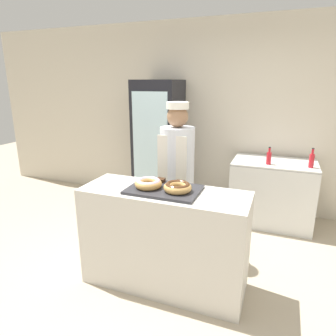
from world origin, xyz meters
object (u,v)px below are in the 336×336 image
object	(u,v)px
donut_light_glaze	(148,183)
bottle_red	(312,160)
brownie_back_left	(161,180)
serving_tray	(164,190)
donut_chocolate_glaze	(178,187)
bottle_red_b	(269,158)
baker_person	(177,176)
chest_freezer	(272,192)
beverage_fridge	(158,146)
brownie_back_right	(180,182)

from	to	relation	value
donut_light_glaze	bottle_red	bearing A→B (deg)	48.93
donut_light_glaze	brownie_back_left	distance (m)	0.18
serving_tray	donut_chocolate_glaze	world-z (taller)	donut_chocolate_glaze
brownie_back_left	bottle_red_b	distance (m)	1.66
serving_tray	donut_chocolate_glaze	xyz separation A→B (m)	(0.13, -0.03, 0.05)
bottle_red_b	brownie_back_left	bearing A→B (deg)	-121.86
baker_person	bottle_red_b	size ratio (longest dim) A/B	7.52
donut_light_glaze	bottle_red_b	xyz separation A→B (m)	(0.92, 1.59, -0.06)
serving_tray	donut_light_glaze	size ratio (longest dim) A/B	2.60
chest_freezer	bottle_red_b	world-z (taller)	bottle_red_b
brownie_back_left	beverage_fridge	size ratio (longest dim) A/B	0.04
beverage_fridge	bottle_red_b	size ratio (longest dim) A/B	8.52
donut_light_glaze	bottle_red_b	bearing A→B (deg)	59.96
donut_light_glaze	bottle_red_b	world-z (taller)	bottle_red_b
beverage_fridge	bottle_red_b	world-z (taller)	beverage_fridge
brownie_back_left	chest_freezer	distance (m)	1.92
bottle_red_b	serving_tray	bearing A→B (deg)	-116.64
brownie_back_right	beverage_fridge	world-z (taller)	beverage_fridge
baker_person	bottle_red	size ratio (longest dim) A/B	6.90
serving_tray	baker_person	world-z (taller)	baker_person
baker_person	serving_tray	bearing A→B (deg)	-81.31
donut_light_glaze	baker_person	size ratio (longest dim) A/B	0.14
donut_light_glaze	chest_freezer	xyz separation A→B (m)	(0.99, 1.76, -0.57)
serving_tray	bottle_red_b	distance (m)	1.75
chest_freezer	serving_tray	bearing A→B (deg)	-116.32
serving_tray	brownie_back_right	bearing A→B (deg)	58.68
serving_tray	baker_person	size ratio (longest dim) A/B	0.37
brownie_back_right	donut_light_glaze	bearing A→B (deg)	-141.95
donut_light_glaze	brownie_back_left	world-z (taller)	donut_light_glaze
serving_tray	brownie_back_left	world-z (taller)	brownie_back_left
bottle_red	bottle_red_b	bearing A→B (deg)	-177.32
serving_tray	chest_freezer	size ratio (longest dim) A/B	0.59
brownie_back_right	baker_person	world-z (taller)	baker_person
chest_freezer	bottle_red	bearing A→B (deg)	-19.50
beverage_fridge	chest_freezer	xyz separation A→B (m)	(1.63, 0.01, -0.51)
brownie_back_left	beverage_fridge	xyz separation A→B (m)	(-0.68, 1.57, -0.04)
donut_chocolate_glaze	beverage_fridge	xyz separation A→B (m)	(-0.91, 1.75, -0.06)
donut_chocolate_glaze	bottle_red	bearing A→B (deg)	54.86
baker_person	chest_freezer	bearing A→B (deg)	49.97
donut_chocolate_glaze	baker_person	xyz separation A→B (m)	(-0.23, 0.63, -0.12)
donut_light_glaze	baker_person	world-z (taller)	baker_person
chest_freezer	baker_person	bearing A→B (deg)	-130.03
serving_tray	chest_freezer	bearing A→B (deg)	63.68
baker_person	bottle_red_b	world-z (taller)	baker_person
baker_person	bottle_red_b	bearing A→B (deg)	47.64
brownie_back_left	brownie_back_right	size ratio (longest dim) A/B	1.00
donut_light_glaze	chest_freezer	distance (m)	2.10
chest_freezer	brownie_back_left	bearing A→B (deg)	-121.00
bottle_red	brownie_back_right	bearing A→B (deg)	-129.38
brownie_back_left	bottle_red	distance (m)	1.98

